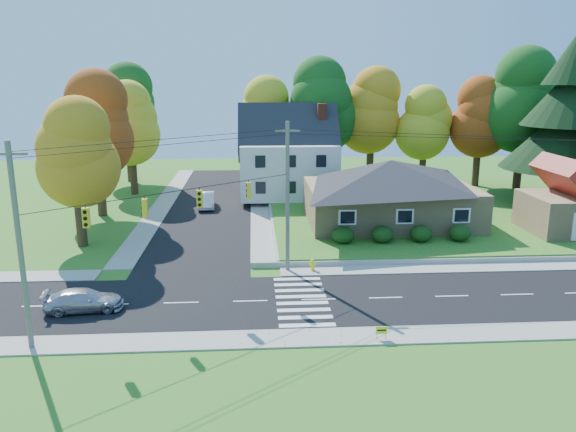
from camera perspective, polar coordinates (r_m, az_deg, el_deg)
The scene contains 26 objects.
ground at distance 33.35m, azimuth 3.12°, elevation -8.48°, with size 120.00×120.00×0.00m, color #3D7923.
road_main at distance 33.35m, azimuth 3.12°, elevation -8.46°, with size 90.00×8.00×0.02m, color black.
road_cross at distance 58.18m, azimuth -7.74°, elevation 1.17°, with size 8.00×44.00×0.02m, color black.
sidewalk_north at distance 37.98m, azimuth 2.24°, elevation -5.57°, with size 90.00×2.00×0.08m, color #9C9A90.
sidewalk_south at distance 28.81m, azimuth 4.30°, elevation -12.17°, with size 90.00×2.00×0.08m, color #9C9A90.
lawn at distance 55.68m, azimuth 13.97°, elevation 0.56°, with size 30.00×30.00×0.50m, color #3D7923.
ranch_house at distance 49.00m, azimuth 10.32°, elevation 2.57°, with size 14.60×10.60×5.40m.
colonial_house at distance 59.30m, azimuth 0.06°, elevation 6.03°, with size 10.40×8.40×9.60m.
garage at distance 50.75m, azimuth 26.95°, elevation 1.18°, with size 7.30×6.30×4.60m.
hedge_row at distance 43.52m, azimuth 11.48°, elevation -1.79°, with size 10.70×1.70×1.27m.
traffic_infrastructure at distance 33.05m, azimuth 2.71°, elevation 0.69°, with size 38.10×10.66×10.00m.
tree_lot_0 at distance 64.80m, azimuth -2.11°, elevation 9.99°, with size 6.72×6.72×12.51m.
tree_lot_1 at distance 64.17m, azimuth 3.37°, elevation 11.11°, with size 7.84×7.84×14.60m.
tree_lot_2 at distance 66.18m, azimuth 8.50°, elevation 10.50°, with size 7.28×7.28×13.56m.
tree_lot_3 at distance 66.81m, azimuth 13.75°, elevation 9.17°, with size 6.16×6.16×11.47m.
tree_lot_4 at distance 67.85m, azimuth 18.94°, elevation 9.44°, with size 6.72×6.72×12.51m.
tree_lot_5 at distance 67.57m, azimuth 22.91°, elevation 10.76°, with size 8.40×8.40×15.64m.
conifer_east_a at distance 61.04m, azimuth 27.00°, elevation 9.30°, with size 12.80×12.80×16.96m.
tree_west_0 at distance 44.98m, azimuth -20.86°, elevation 5.92°, with size 6.16×6.16×11.47m.
tree_west_1 at distance 54.69m, azimuth -18.96°, elevation 8.71°, with size 7.28×7.28×13.56m.
tree_west_2 at distance 64.20m, azimuth -15.74°, elevation 9.01°, with size 6.72×6.72×12.51m.
tree_west_3 at distance 72.35m, azimuth -16.08°, elevation 10.52°, with size 7.84×7.84×14.60m.
silver_sedan at distance 33.53m, azimuth -20.05°, elevation -8.04°, with size 1.74×4.27×1.24m, color #A5A7B6.
white_car at distance 56.69m, azimuth -8.32°, elevation 1.60°, with size 1.59×4.56×1.50m, color silver.
fire_hydrant at distance 37.91m, azimuth 2.50°, elevation -5.02°, with size 0.48×0.37×0.84m.
yard_sign at distance 28.68m, azimuth 9.48°, elevation -11.40°, with size 0.58×0.04×0.73m.
Camera 1 is at (-3.74, -30.63, 12.66)m, focal length 35.00 mm.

